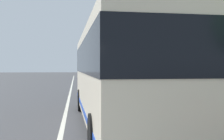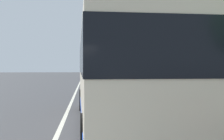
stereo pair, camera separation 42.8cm
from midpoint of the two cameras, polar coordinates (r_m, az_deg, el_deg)
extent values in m
cube|color=#B2ADA3|center=(12.94, 20.21, -8.19)|extent=(110.00, 3.60, 0.14)
cube|color=silver|center=(11.51, -10.92, -9.59)|extent=(110.00, 0.16, 0.01)
cube|color=beige|center=(9.57, 0.05, -0.85)|extent=(10.49, 2.79, 2.89)
cube|color=black|center=(9.58, 0.05, 2.62)|extent=(10.53, 2.83, 1.06)
cube|color=#193FB2|center=(9.68, 0.05, -7.95)|extent=(10.52, 2.82, 0.16)
cylinder|color=black|center=(12.88, -7.44, -6.27)|extent=(1.01, 0.33, 1.00)
cylinder|color=black|center=(13.15, 2.64, -6.12)|extent=(1.01, 0.33, 1.00)
cylinder|color=black|center=(6.31, -5.48, -13.50)|extent=(1.01, 0.33, 1.00)
cylinder|color=black|center=(6.85, 14.49, -12.39)|extent=(1.01, 0.33, 1.00)
cube|color=gray|center=(20.45, -4.19, -3.58)|extent=(4.75, 2.06, 0.75)
cube|color=black|center=(20.21, -4.20, -1.80)|extent=(2.46, 1.76, 0.54)
cylinder|color=black|center=(22.01, -6.20, -3.89)|extent=(0.65, 0.26, 0.64)
cylinder|color=black|center=(22.00, -2.09, -3.89)|extent=(0.65, 0.26, 0.64)
cylinder|color=black|center=(18.97, -6.63, -4.61)|extent=(0.65, 0.26, 0.64)
cylinder|color=black|center=(18.95, -1.86, -4.61)|extent=(0.65, 0.26, 0.64)
cube|color=navy|center=(49.65, -6.28, -1.08)|extent=(4.50, 1.90, 0.85)
cube|color=black|center=(49.35, -6.27, -0.33)|extent=(2.35, 1.69, 0.45)
cylinder|color=black|center=(51.09, -7.27, -1.35)|extent=(0.65, 0.24, 0.64)
cylinder|color=black|center=(51.18, -5.47, -1.34)|extent=(0.65, 0.24, 0.64)
cylinder|color=black|center=(48.16, -7.14, -1.47)|extent=(0.65, 0.24, 0.64)
cylinder|color=black|center=(48.25, -5.24, -1.46)|extent=(0.65, 0.24, 0.64)
cylinder|color=slate|center=(16.17, 15.34, 7.34)|extent=(0.30, 0.30, 7.89)
camera|label=1|loc=(0.21, -91.11, -0.01)|focal=43.68mm
camera|label=2|loc=(0.21, 88.89, 0.01)|focal=43.68mm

